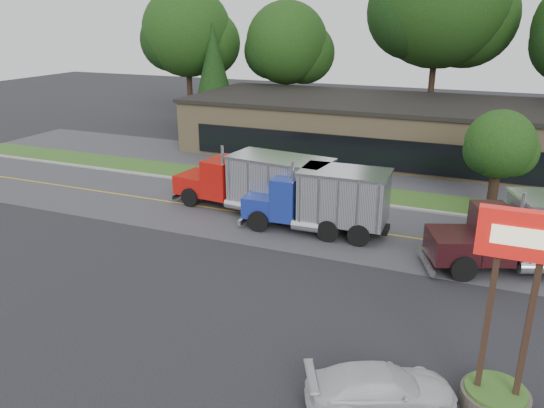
{
  "coord_description": "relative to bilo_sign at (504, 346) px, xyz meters",
  "views": [
    {
      "loc": [
        9.4,
        -16.32,
        10.49
      ],
      "look_at": [
        -0.04,
        6.34,
        1.8
      ],
      "focal_mm": 35.0,
      "sensor_mm": 36.0,
      "label": 1
    }
  ],
  "objects": [
    {
      "name": "grass_verge",
      "position": [
        -10.5,
        17.5,
        -2.02
      ],
      "size": [
        60.0,
        3.4,
        0.03
      ],
      "primitive_type": "cube",
      "color": "#2B551D",
      "rests_on": "ground"
    },
    {
      "name": "road",
      "position": [
        -10.5,
        11.5,
        -2.02
      ],
      "size": [
        60.0,
        8.0,
        0.02
      ],
      "primitive_type": "cube",
      "color": "#59595E",
      "rests_on": "ground"
    },
    {
      "name": "evergreen_left",
      "position": [
        -26.5,
        32.5,
        3.56
      ],
      "size": [
        4.47,
        4.47,
        10.16
      ],
      "color": "#382619",
      "rests_on": "ground"
    },
    {
      "name": "tree_far_a",
      "position": [
        -30.36,
        34.61,
        6.63
      ],
      "size": [
        9.5,
        8.94,
        13.56
      ],
      "color": "#382619",
      "rests_on": "ground"
    },
    {
      "name": "center_line",
      "position": [
        -10.5,
        11.5,
        -2.02
      ],
      "size": [
        60.0,
        0.12,
        0.01
      ],
      "primitive_type": "cube",
      "color": "gold",
      "rests_on": "ground"
    },
    {
      "name": "tree_verge",
      "position": [
        -0.44,
        17.55,
        1.64
      ],
      "size": [
        4.04,
        3.8,
        5.76
      ],
      "color": "#382619",
      "rests_on": "ground"
    },
    {
      "name": "curb",
      "position": [
        -10.5,
        15.7,
        -2.02
      ],
      "size": [
        60.0,
        0.3,
        0.12
      ],
      "primitive_type": "cube",
      "color": "#9E9E99",
      "rests_on": "ground"
    },
    {
      "name": "tree_far_b",
      "position": [
        -20.37,
        36.6,
        5.68
      ],
      "size": [
        8.46,
        7.96,
        12.07
      ],
      "color": "#382619",
      "rests_on": "ground"
    },
    {
      "name": "dump_truck_red",
      "position": [
        -12.6,
        11.95,
        -0.21
      ],
      "size": [
        9.69,
        3.68,
        3.36
      ],
      "rotation": [
        0.0,
        0.0,
        3.02
      ],
      "color": "black",
      "rests_on": "ground"
    },
    {
      "name": "strip_mall",
      "position": [
        -8.5,
        28.5,
        -0.02
      ],
      "size": [
        32.0,
        12.0,
        4.0
      ],
      "primitive_type": "cube",
      "color": "tan",
      "rests_on": "ground"
    },
    {
      "name": "bilo_sign",
      "position": [
        0.0,
        0.0,
        0.0
      ],
      "size": [
        2.2,
        1.9,
        5.95
      ],
      "color": "#6B6054",
      "rests_on": "ground"
    },
    {
      "name": "dump_truck_blue",
      "position": [
        -8.42,
        10.6,
        -0.22
      ],
      "size": [
        7.5,
        2.87,
        3.36
      ],
      "rotation": [
        0.0,
        0.0,
        3.17
      ],
      "color": "black",
      "rests_on": "ground"
    },
    {
      "name": "ground",
      "position": [
        -10.5,
        2.5,
        -2.02
      ],
      "size": [
        140.0,
        140.0,
        0.0
      ],
      "primitive_type": "plane",
      "color": "#2C2C31",
      "rests_on": "ground"
    },
    {
      "name": "far_parking",
      "position": [
        -10.5,
        22.5,
        -2.02
      ],
      "size": [
        60.0,
        7.0,
        0.02
      ],
      "primitive_type": "cube",
      "color": "#59595E",
      "rests_on": "ground"
    },
    {
      "name": "tree_far_c",
      "position": [
        -6.31,
        36.65,
        9.43
      ],
      "size": [
        12.57,
        11.83,
        17.93
      ],
      "color": "#382619",
      "rests_on": "ground"
    },
    {
      "name": "rally_car",
      "position": [
        -3.0,
        -1.27,
        -1.4
      ],
      "size": [
        4.6,
        3.44,
        1.24
      ],
      "primitive_type": "imported",
      "rotation": [
        0.0,
        0.0,
        2.03
      ],
      "color": "silver",
      "rests_on": "ground"
    }
  ]
}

